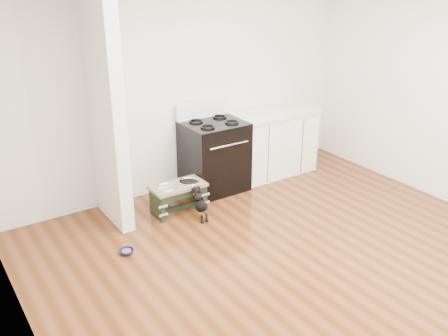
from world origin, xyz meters
The scene contains 8 objects.
ground centered at (0.00, 0.00, 0.00)m, with size 5.00×5.00×0.00m, color #48240C.
room_shell centered at (0.00, 0.00, 1.62)m, with size 5.00×5.00×5.00m.
partition_wall centered at (-1.18, 2.10, 1.35)m, with size 0.15×0.80×2.70m, color silver.
oven_range centered at (0.25, 2.16, 0.48)m, with size 0.76×0.69×1.14m.
cabinet_run centered at (1.23, 2.18, 0.45)m, with size 1.24×0.64×0.91m.
dog_feeder centered at (-0.47, 1.83, 0.25)m, with size 0.65×0.35×0.37m.
puppy centered at (-0.35, 1.53, 0.22)m, with size 0.11×0.33×0.40m.
floor_bowl centered at (-1.38, 1.30, 0.02)m, with size 0.17×0.17×0.05m.
Camera 1 is at (-2.99, -2.97, 2.83)m, focal length 40.00 mm.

